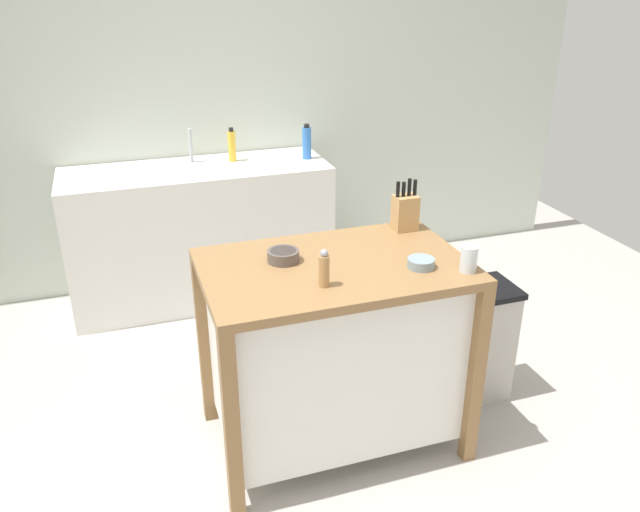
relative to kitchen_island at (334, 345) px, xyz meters
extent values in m
plane|color=#ADA8A0|center=(-0.25, -0.13, -0.52)|extent=(6.59, 6.59, 0.00)
cube|color=silver|center=(-0.25, 2.01, 0.78)|extent=(5.59, 0.10, 2.60)
cube|color=olive|center=(0.00, 0.00, 0.39)|extent=(1.14, 0.73, 0.04)
cube|color=white|center=(0.00, 0.00, -0.02)|extent=(1.04, 0.63, 0.79)
cube|color=olive|center=(-0.54, -0.33, -0.07)|extent=(0.06, 0.06, 0.89)
cube|color=olive|center=(0.54, -0.33, -0.07)|extent=(0.06, 0.06, 0.89)
cube|color=olive|center=(-0.54, 0.33, -0.07)|extent=(0.06, 0.06, 0.89)
cube|color=olive|center=(0.54, 0.33, -0.07)|extent=(0.06, 0.06, 0.89)
cube|color=tan|center=(0.45, 0.26, 0.49)|extent=(0.11, 0.09, 0.17)
cylinder|color=black|center=(0.41, 0.26, 0.62)|extent=(0.02, 0.02, 0.07)
cylinder|color=black|center=(0.44, 0.26, 0.61)|extent=(0.02, 0.02, 0.07)
cylinder|color=black|center=(0.46, 0.26, 0.62)|extent=(0.02, 0.02, 0.08)
cylinder|color=black|center=(0.49, 0.26, 0.62)|extent=(0.02, 0.02, 0.07)
cylinder|color=gray|center=(0.33, -0.15, 0.43)|extent=(0.11, 0.11, 0.04)
cylinder|color=#49555B|center=(0.33, -0.15, 0.45)|extent=(0.09, 0.09, 0.01)
cylinder|color=#564C47|center=(-0.20, 0.10, 0.43)|extent=(0.14, 0.14, 0.05)
cylinder|color=#342D2A|center=(-0.20, 0.10, 0.46)|extent=(0.11, 0.11, 0.01)
cylinder|color=silver|center=(0.50, -0.24, 0.47)|extent=(0.07, 0.07, 0.11)
cylinder|color=#AD7F4C|center=(-0.11, -0.18, 0.47)|extent=(0.04, 0.04, 0.13)
sphere|color=#99999E|center=(-0.11, -0.18, 0.55)|extent=(0.03, 0.03, 0.03)
cube|color=#B7B2A8|center=(0.81, 0.10, -0.22)|extent=(0.34, 0.26, 0.60)
cube|color=black|center=(0.81, 0.10, 0.10)|extent=(0.36, 0.28, 0.03)
cube|color=white|center=(-0.35, 1.66, -0.06)|extent=(1.69, 0.60, 0.91)
cube|color=silver|center=(-0.35, 1.64, 0.38)|extent=(0.44, 0.36, 0.03)
cylinder|color=#B7BCC1|center=(-0.35, 1.80, 0.51)|extent=(0.02, 0.02, 0.22)
cylinder|color=blue|center=(0.39, 1.65, 0.50)|extent=(0.06, 0.06, 0.21)
cylinder|color=black|center=(0.39, 1.65, 0.62)|extent=(0.04, 0.04, 0.02)
cylinder|color=yellow|center=(-0.09, 1.74, 0.50)|extent=(0.05, 0.05, 0.20)
cylinder|color=black|center=(-0.09, 1.74, 0.61)|extent=(0.03, 0.03, 0.02)
camera|label=1|loc=(-0.84, -2.31, 1.57)|focal=35.78mm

